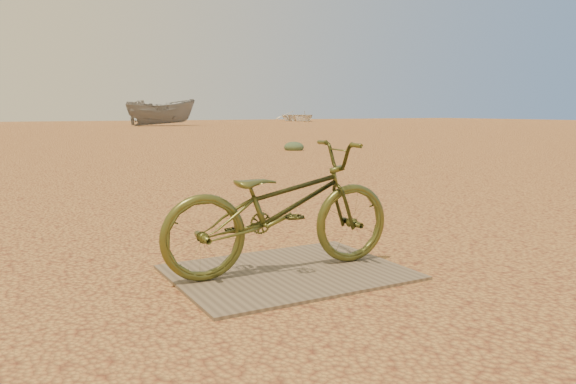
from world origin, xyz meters
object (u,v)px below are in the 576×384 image
boat_mid_right (161,112)px  boat_far_right (299,116)px  plywood_board (288,272)px  bicycle (281,207)px

boat_mid_right → boat_far_right: boat_mid_right is taller
plywood_board → bicycle: bicycle is taller
plywood_board → boat_mid_right: size_ratio=0.31×
plywood_board → boat_far_right: (27.83, 48.22, 0.54)m
bicycle → boat_mid_right: 39.42m
plywood_board → bicycle: bearing=127.9°
boat_mid_right → plywood_board: bearing=171.4°
bicycle → boat_far_right: size_ratio=0.33×
bicycle → boat_far_right: boat_far_right is taller
boat_mid_right → boat_far_right: size_ratio=0.97×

